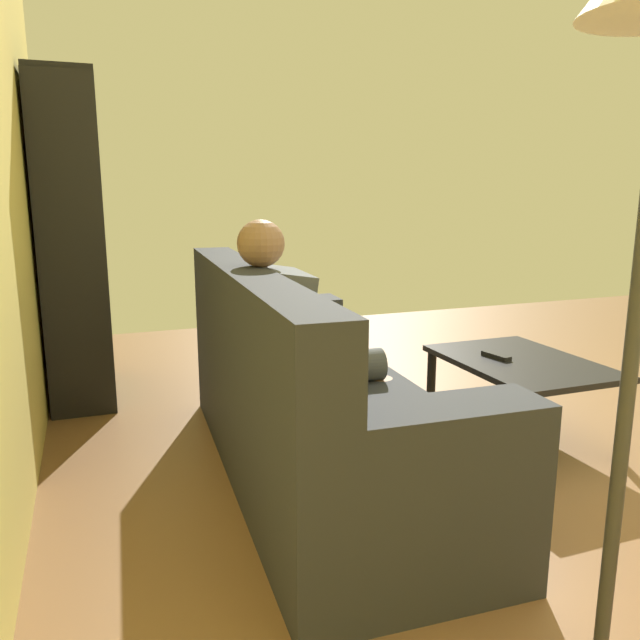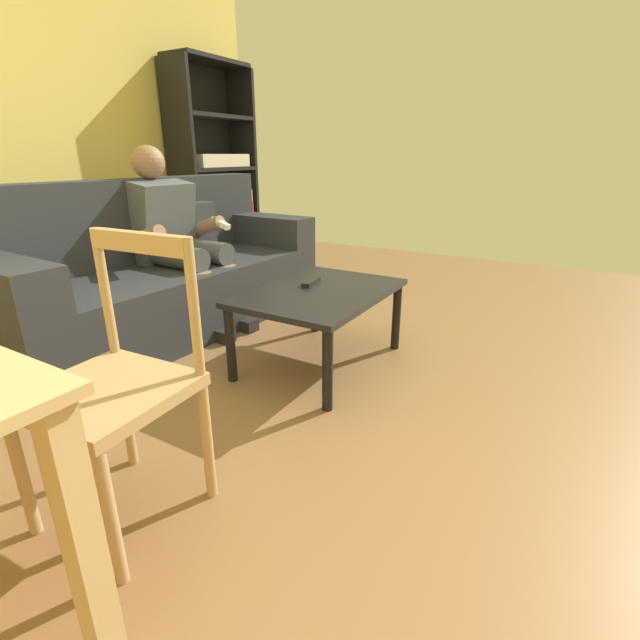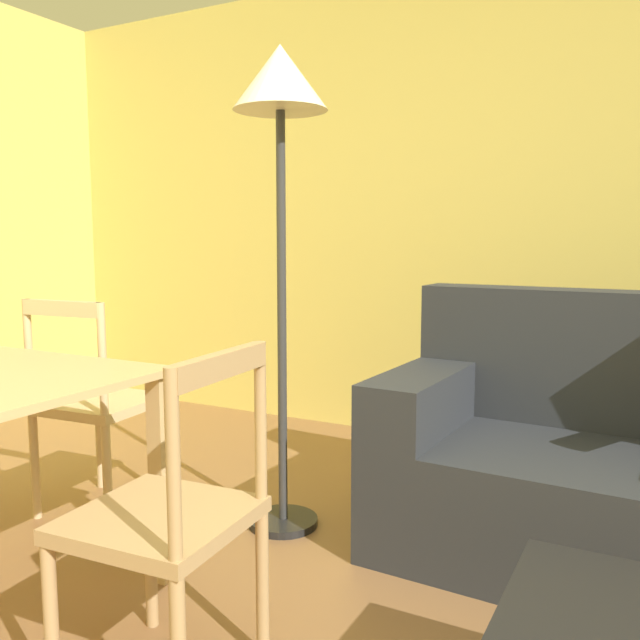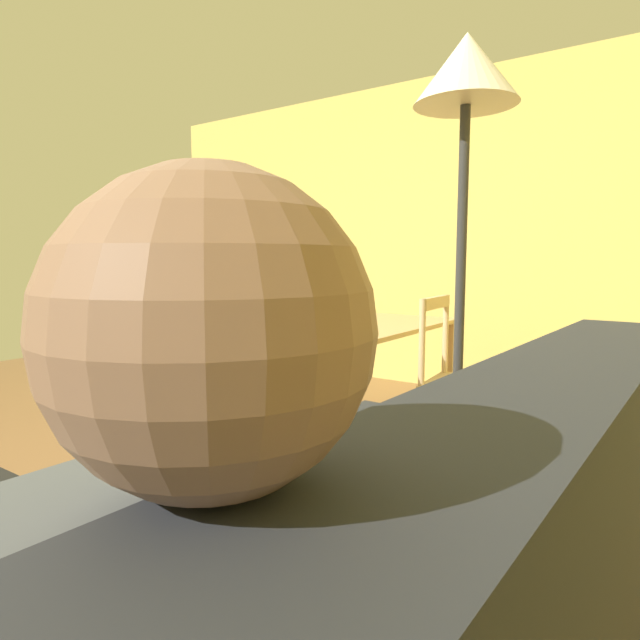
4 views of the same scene
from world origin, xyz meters
name	(u,v)px [view 1 (image 1 of 4)]	position (x,y,z in m)	size (l,w,h in m)	color
couch	(305,403)	(0.90, 1.61, 0.35)	(2.21, 0.93, 0.96)	#282B30
person_lounging	(303,342)	(1.01, 1.58, 0.60)	(0.60, 0.85, 1.16)	#4C5156
coffee_table	(521,370)	(0.92, 0.42, 0.37)	(0.90, 0.65, 0.43)	black
tv_remote	(496,356)	(0.99, 0.52, 0.44)	(0.05, 0.17, 0.02)	black
bookshelf	(72,268)	(2.50, 2.58, 0.82)	(0.91, 0.36, 1.94)	black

